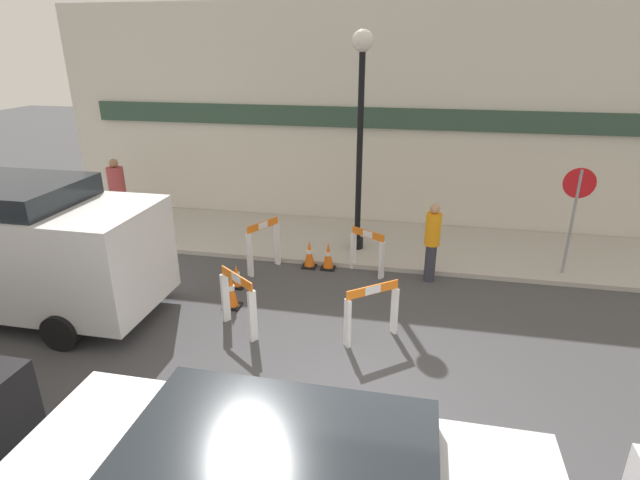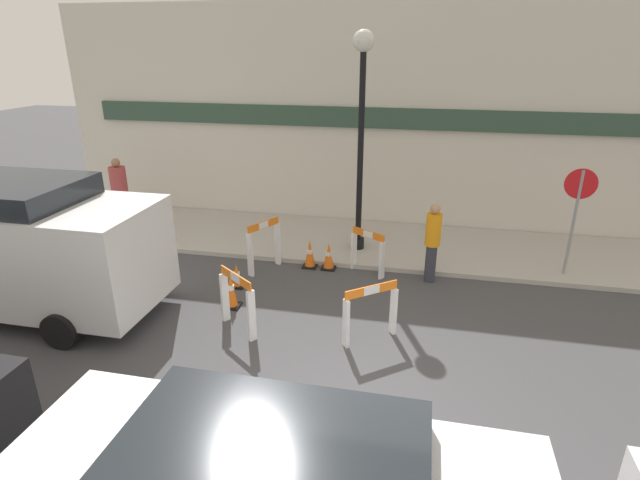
# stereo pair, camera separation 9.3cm
# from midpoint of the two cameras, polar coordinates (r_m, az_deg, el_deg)

# --- Properties ---
(ground_plane) EXTENTS (60.00, 60.00, 0.00)m
(ground_plane) POSITION_cam_midpoint_polar(r_m,az_deg,el_deg) (6.90, 3.07, -19.22)
(ground_plane) COLOR #424244
(sidewalk_slab) EXTENTS (18.00, 2.93, 0.10)m
(sidewalk_slab) POSITION_cam_midpoint_polar(r_m,az_deg,el_deg) (12.03, 7.40, -0.42)
(sidewalk_slab) COLOR #ADA89E
(sidewalk_slab) RESTS_ON ground_plane
(storefront_facade) EXTENTS (18.00, 0.22, 5.50)m
(storefront_facade) POSITION_cam_midpoint_polar(r_m,az_deg,el_deg) (12.83, 8.57, 13.42)
(storefront_facade) COLOR beige
(storefront_facade) RESTS_ON ground_plane
(streetlamp_post) EXTENTS (0.44, 0.44, 4.68)m
(streetlamp_post) POSITION_cam_midpoint_polar(r_m,az_deg,el_deg) (10.82, 4.42, 14.17)
(streetlamp_post) COLOR black
(streetlamp_post) RESTS_ON sidewalk_slab
(stop_sign) EXTENTS (0.60, 0.06, 2.20)m
(stop_sign) POSITION_cam_midpoint_polar(r_m,az_deg,el_deg) (10.96, 26.94, 3.66)
(stop_sign) COLOR gray
(stop_sign) RESTS_ON sidewalk_slab
(barricade_0) EXTENTS (0.83, 0.69, 0.98)m
(barricade_0) POSITION_cam_midpoint_polar(r_m,az_deg,el_deg) (8.08, 5.61, -7.96)
(barricade_0) COLOR white
(barricade_0) RESTS_ON ground_plane
(barricade_1) EXTENTS (0.76, 0.54, 0.95)m
(barricade_1) POSITION_cam_midpoint_polar(r_m,az_deg,el_deg) (10.38, 5.18, -1.19)
(barricade_1) COLOR white
(barricade_1) RESTS_ON ground_plane
(barricade_2) EXTENTS (0.52, 0.81, 1.09)m
(barricade_2) POSITION_cam_midpoint_polar(r_m,az_deg,el_deg) (10.52, -6.72, -0.50)
(barricade_2) COLOR white
(barricade_2) RESTS_ON ground_plane
(barricade_3) EXTENTS (0.79, 0.65, 1.04)m
(barricade_3) POSITION_cam_midpoint_polar(r_m,az_deg,el_deg) (8.39, -9.66, -6.79)
(barricade_3) COLOR white
(barricade_3) RESTS_ON ground_plane
(traffic_cone_0) EXTENTS (0.30, 0.30, 0.48)m
(traffic_cone_0) POSITION_cam_midpoint_polar(r_m,az_deg,el_deg) (10.02, -9.77, -4.10)
(traffic_cone_0) COLOR black
(traffic_cone_0) RESTS_ON ground_plane
(traffic_cone_1) EXTENTS (0.30, 0.30, 0.69)m
(traffic_cone_1) POSITION_cam_midpoint_polar(r_m,az_deg,el_deg) (9.23, -10.39, -5.74)
(traffic_cone_1) COLOR black
(traffic_cone_1) RESTS_ON ground_plane
(traffic_cone_2) EXTENTS (0.30, 0.30, 0.62)m
(traffic_cone_2) POSITION_cam_midpoint_polar(r_m,az_deg,el_deg) (10.71, -1.48, -1.63)
(traffic_cone_2) COLOR black
(traffic_cone_2) RESTS_ON ground_plane
(traffic_cone_3) EXTENTS (0.30, 0.30, 0.60)m
(traffic_cone_3) POSITION_cam_midpoint_polar(r_m,az_deg,el_deg) (10.63, 0.69, -1.86)
(traffic_cone_3) COLOR black
(traffic_cone_3) RESTS_ON ground_plane
(person_worker) EXTENTS (0.42, 0.42, 1.64)m
(person_worker) POSITION_cam_midpoint_polar(r_m,az_deg,el_deg) (10.11, 12.44, 0.01)
(person_worker) COLOR #33333D
(person_worker) RESTS_ON ground_plane
(person_pedestrian) EXTENTS (0.41, 0.41, 1.81)m
(person_pedestrian) POSITION_cam_midpoint_polar(r_m,az_deg,el_deg) (13.43, -22.28, 5.05)
(person_pedestrian) COLOR #33333D
(person_pedestrian) RESTS_ON sidewalk_slab
(work_van) EXTENTS (5.57, 2.16, 2.39)m
(work_van) POSITION_cam_midpoint_polar(r_m,az_deg,el_deg) (10.31, -32.93, -0.15)
(work_van) COLOR white
(work_van) RESTS_ON ground_plane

